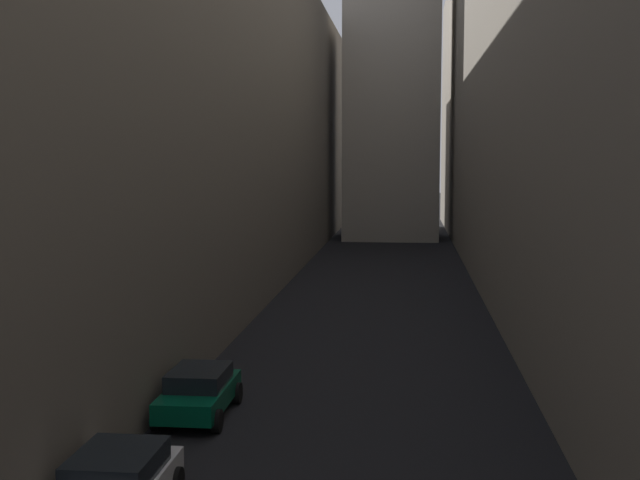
% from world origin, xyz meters
% --- Properties ---
extents(ground_plane, '(264.00, 264.00, 0.00)m').
position_xyz_m(ground_plane, '(0.00, 48.00, 0.00)').
color(ground_plane, black).
extents(building_block_left, '(10.11, 108.00, 19.90)m').
position_xyz_m(building_block_left, '(-10.56, 50.00, 9.95)').
color(building_block_left, '#60594F').
rests_on(building_block_left, ground).
extents(building_block_right, '(12.58, 108.00, 24.96)m').
position_xyz_m(building_block_right, '(11.79, 50.00, 12.48)').
color(building_block_right, gray).
rests_on(building_block_right, ground).
extents(parked_car_left_far, '(1.90, 3.92, 1.39)m').
position_xyz_m(parked_car_left_far, '(-4.40, 26.03, 0.74)').
color(parked_car_left_far, '#05472D').
rests_on(parked_car_left_far, ground).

